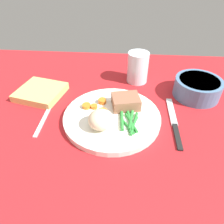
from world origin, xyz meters
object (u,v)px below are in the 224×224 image
Objects in this scene: napkin at (41,92)px; knife at (174,123)px; dinner_plate at (112,117)px; fork at (45,116)px; water_glass at (138,69)px; salad_bowl at (198,87)px; meat_portion at (126,102)px.

knife is at bearing -14.37° from napkin.
dinner_plate is 16.79cm from knife.
fork is 33.75cm from water_glass.
dinner_plate is 1.86× the size of salad_bowl.
knife is at bearing -65.64° from water_glass.
water_glass is 0.77× the size of napkin.
fork is 11.33cm from napkin.
water_glass is (-9.72, 21.48, 4.27)cm from knife.
water_glass is 19.99cm from salad_bowl.
napkin is (-30.43, -11.19, -3.36)cm from water_glass.
dinner_plate is 1.58× the size of fork.
dinner_plate is at bearing 2.08° from fork.
meat_portion is at bearing 163.67° from knife.
dinner_plate is at bearing -152.05° from salad_bowl.
water_glass is (7.06, 21.19, 3.67)cm from dinner_plate.
knife is (16.78, -0.29, -0.60)cm from dinner_plate.
salad_bowl is 49.01cm from napkin.
water_glass is 0.73× the size of salad_bowl.
napkin is (-4.72, 10.26, 0.90)cm from fork.
meat_portion is at bearing 12.50° from fork.
fork is (-22.20, -4.40, -3.01)cm from meat_portion.
fork is 0.81× the size of knife.
knife reaches higher than fork.
dinner_plate is 25.42cm from napkin.
meat_portion is at bearing 49.40° from dinner_plate.
water_glass reaches higher than salad_bowl.
napkin is at bearing -175.89° from salad_bowl.
knife is at bearing -0.97° from dinner_plate.
dinner_plate is at bearing -23.16° from napkin.
water_glass is (3.51, 17.05, 1.26)cm from meat_portion.
water_glass reaches higher than fork.
meat_portion is 27.63cm from napkin.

